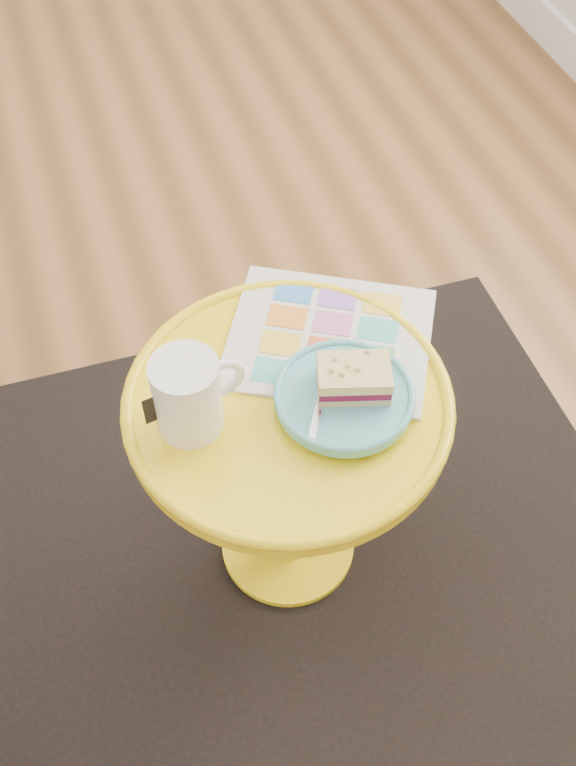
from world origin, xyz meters
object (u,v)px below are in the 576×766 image
object	(u,v)px
side_table	(288,449)
newspaper	(329,338)
plate	(344,397)
mug	(189,393)

from	to	relation	value
side_table	newspaper	world-z (taller)	newspaper
plate	mug	bearing A→B (deg)	169.12
plate	side_table	bearing A→B (deg)	154.66
mug	plate	size ratio (longest dim) A/B	0.68
mug	plate	bearing A→B (deg)	-20.14
newspaper	mug	xyz separation A→B (m)	(-0.24, -0.09, 0.06)
side_table	plate	bearing A→B (deg)	-25.34
side_table	mug	xyz separation A→B (m)	(-0.14, 0.01, 0.20)
newspaper	plate	xyz separation A→B (m)	(-0.03, -0.13, 0.02)
newspaper	mug	bearing A→B (deg)	-130.94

